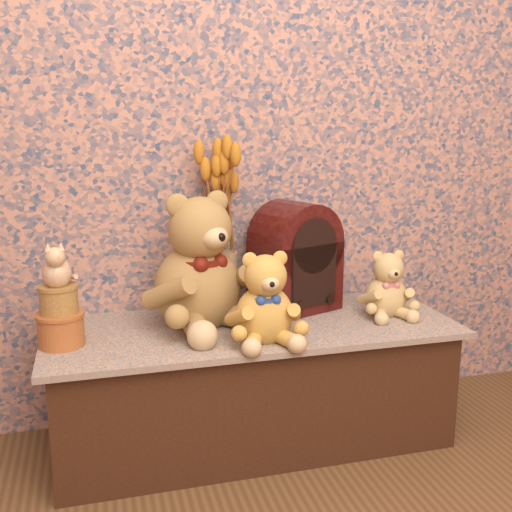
{
  "coord_description": "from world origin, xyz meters",
  "views": [
    {
      "loc": [
        -0.49,
        -0.6,
        1.06
      ],
      "look_at": [
        0.0,
        1.2,
        0.65
      ],
      "focal_mm": 42.87,
      "sensor_mm": 36.0,
      "label": 1
    }
  ],
  "objects_px": {
    "teddy_large": "(197,254)",
    "teddy_small": "(386,280)",
    "cathedral_radio": "(295,256)",
    "ceramic_vase": "(220,282)",
    "biscuit_tin_lower": "(61,330)",
    "teddy_medium": "(264,293)",
    "cat_figurine": "(56,263)"
  },
  "relations": [
    {
      "from": "teddy_large",
      "to": "teddy_medium",
      "type": "relative_size",
      "value": 1.58
    },
    {
      "from": "biscuit_tin_lower",
      "to": "cat_figurine",
      "type": "xyz_separation_m",
      "value": [
        0.0,
        0.0,
        0.2
      ]
    },
    {
      "from": "teddy_medium",
      "to": "teddy_small",
      "type": "distance_m",
      "value": 0.49
    },
    {
      "from": "teddy_medium",
      "to": "ceramic_vase",
      "type": "xyz_separation_m",
      "value": [
        -0.07,
        0.32,
        -0.04
      ]
    },
    {
      "from": "ceramic_vase",
      "to": "cathedral_radio",
      "type": "bearing_deg",
      "value": -9.76
    },
    {
      "from": "teddy_large",
      "to": "biscuit_tin_lower",
      "type": "bearing_deg",
      "value": 169.48
    },
    {
      "from": "cathedral_radio",
      "to": "cat_figurine",
      "type": "bearing_deg",
      "value": 171.45
    },
    {
      "from": "teddy_small",
      "to": "ceramic_vase",
      "type": "relative_size",
      "value": 1.15
    },
    {
      "from": "teddy_medium",
      "to": "teddy_small",
      "type": "relative_size",
      "value": 1.22
    },
    {
      "from": "cathedral_radio",
      "to": "biscuit_tin_lower",
      "type": "relative_size",
      "value": 2.85
    },
    {
      "from": "teddy_small",
      "to": "cathedral_radio",
      "type": "relative_size",
      "value": 0.63
    },
    {
      "from": "teddy_large",
      "to": "cathedral_radio",
      "type": "xyz_separation_m",
      "value": [
        0.36,
        0.07,
        -0.04
      ]
    },
    {
      "from": "teddy_small",
      "to": "cat_figurine",
      "type": "distance_m",
      "value": 1.07
    },
    {
      "from": "teddy_large",
      "to": "teddy_small",
      "type": "bearing_deg",
      "value": -28.6
    },
    {
      "from": "teddy_large",
      "to": "cathedral_radio",
      "type": "height_order",
      "value": "teddy_large"
    },
    {
      "from": "teddy_large",
      "to": "cathedral_radio",
      "type": "bearing_deg",
      "value": -10.52
    },
    {
      "from": "cathedral_radio",
      "to": "teddy_large",
      "type": "bearing_deg",
      "value": 171.45
    },
    {
      "from": "teddy_large",
      "to": "cathedral_radio",
      "type": "relative_size",
      "value": 1.22
    },
    {
      "from": "teddy_large",
      "to": "teddy_medium",
      "type": "distance_m",
      "value": 0.27
    },
    {
      "from": "cathedral_radio",
      "to": "ceramic_vase",
      "type": "distance_m",
      "value": 0.28
    },
    {
      "from": "teddy_large",
      "to": "biscuit_tin_lower",
      "type": "height_order",
      "value": "teddy_large"
    },
    {
      "from": "teddy_large",
      "to": "ceramic_vase",
      "type": "bearing_deg",
      "value": 28.32
    },
    {
      "from": "cat_figurine",
      "to": "ceramic_vase",
      "type": "bearing_deg",
      "value": 21.04
    },
    {
      "from": "teddy_large",
      "to": "teddy_small",
      "type": "xyz_separation_m",
      "value": [
        0.64,
        -0.07,
        -0.11
      ]
    },
    {
      "from": "teddy_small",
      "to": "teddy_medium",
      "type": "bearing_deg",
      "value": -161.23
    },
    {
      "from": "biscuit_tin_lower",
      "to": "cat_figurine",
      "type": "bearing_deg",
      "value": 0.0
    },
    {
      "from": "ceramic_vase",
      "to": "cat_figurine",
      "type": "height_order",
      "value": "cat_figurine"
    },
    {
      "from": "ceramic_vase",
      "to": "teddy_small",
      "type": "bearing_deg",
      "value": -19.39
    },
    {
      "from": "ceramic_vase",
      "to": "teddy_large",
      "type": "bearing_deg",
      "value": -129.38
    },
    {
      "from": "teddy_large",
      "to": "teddy_medium",
      "type": "xyz_separation_m",
      "value": [
        0.17,
        -0.2,
        -0.09
      ]
    },
    {
      "from": "ceramic_vase",
      "to": "biscuit_tin_lower",
      "type": "height_order",
      "value": "ceramic_vase"
    },
    {
      "from": "teddy_large",
      "to": "ceramic_vase",
      "type": "distance_m",
      "value": 0.2
    }
  ]
}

